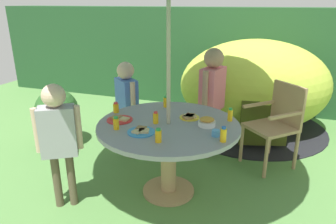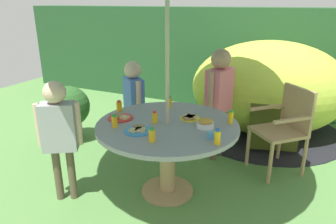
% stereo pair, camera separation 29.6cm
% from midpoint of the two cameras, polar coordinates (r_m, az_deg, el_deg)
% --- Properties ---
extents(ground_plane, '(10.00, 10.00, 0.02)m').
position_cam_midpoint_polar(ground_plane, '(3.25, 2.59, -14.53)').
color(ground_plane, '#548442').
extents(hedge_backdrop, '(9.00, 0.70, 1.72)m').
position_cam_midpoint_polar(hedge_backdrop, '(5.77, 14.82, 9.48)').
color(hedge_backdrop, '#234C28').
rests_on(hedge_backdrop, ground_plane).
extents(garden_table, '(1.33, 1.33, 0.74)m').
position_cam_midpoint_polar(garden_table, '(2.95, 2.77, -4.76)').
color(garden_table, tan).
rests_on(garden_table, ground_plane).
extents(wooden_chair, '(0.66, 0.66, 0.95)m').
position_cam_midpoint_polar(wooden_chair, '(3.67, 22.84, -2.20)').
color(wooden_chair, tan).
rests_on(wooden_chair, ground_plane).
extents(dome_tent, '(2.69, 2.69, 1.32)m').
position_cam_midpoint_polar(dome_tent, '(4.68, 19.60, 4.06)').
color(dome_tent, '#B2C63F').
rests_on(dome_tent, ground_plane).
extents(potted_plant, '(0.55, 0.55, 0.76)m').
position_cam_midpoint_polar(potted_plant, '(4.34, -15.76, 0.47)').
color(potted_plant, '#595960').
rests_on(potted_plant, ground_plane).
extents(child_in_pink_shirt, '(0.26, 0.44, 1.32)m').
position_cam_midpoint_polar(child_in_pink_shirt, '(3.65, 11.68, 3.80)').
color(child_in_pink_shirt, brown).
rests_on(child_in_pink_shirt, ground_plane).
extents(child_in_blue_shirt, '(0.34, 0.32, 1.17)m').
position_cam_midpoint_polar(child_in_blue_shirt, '(3.70, -4.02, 2.80)').
color(child_in_blue_shirt, brown).
rests_on(child_in_blue_shirt, ground_plane).
extents(child_in_grey_shirt, '(0.35, 0.30, 1.17)m').
position_cam_midpoint_polar(child_in_grey_shirt, '(2.92, -16.63, -2.69)').
color(child_in_grey_shirt, brown).
rests_on(child_in_grey_shirt, ground_plane).
extents(snack_bowl, '(0.16, 0.16, 0.08)m').
position_cam_midpoint_polar(snack_bowl, '(2.83, 9.82, -2.13)').
color(snack_bowl, white).
rests_on(snack_bowl, garden_table).
extents(plate_front_edge, '(0.19, 0.20, 0.03)m').
position_cam_midpoint_polar(plate_front_edge, '(3.02, 6.82, -1.07)').
color(plate_front_edge, yellow).
rests_on(plate_front_edge, garden_table).
extents(plate_mid_left, '(0.24, 0.24, 0.03)m').
position_cam_midpoint_polar(plate_mid_left, '(2.72, -2.45, -3.38)').
color(plate_mid_left, '#338CD8').
rests_on(plate_mid_left, garden_table).
extents(plate_near_left, '(0.25, 0.25, 0.03)m').
position_cam_midpoint_polar(plate_near_left, '(3.03, -5.93, -1.05)').
color(plate_near_left, red).
rests_on(plate_near_left, garden_table).
extents(juice_bottle_near_right, '(0.05, 0.05, 0.12)m').
position_cam_midpoint_polar(juice_bottle_near_right, '(2.90, 0.49, -1.03)').
color(juice_bottle_near_right, yellow).
rests_on(juice_bottle_near_right, garden_table).
extents(juice_bottle_far_left, '(0.05, 0.05, 0.12)m').
position_cam_midpoint_polar(juice_bottle_far_left, '(2.51, 0.41, -4.32)').
color(juice_bottle_far_left, yellow).
rests_on(juice_bottle_far_left, garden_table).
extents(juice_bottle_far_right, '(0.05, 0.05, 0.13)m').
position_cam_midpoint_polar(juice_bottle_far_right, '(2.53, 12.38, -4.55)').
color(juice_bottle_far_right, yellow).
rests_on(juice_bottle_far_right, garden_table).
extents(juice_bottle_center_front, '(0.05, 0.05, 0.12)m').
position_cam_midpoint_polar(juice_bottle_center_front, '(3.33, 2.81, 1.83)').
color(juice_bottle_center_front, yellow).
rests_on(juice_bottle_center_front, garden_table).
extents(juice_bottle_center_back, '(0.05, 0.05, 0.12)m').
position_cam_midpoint_polar(juice_bottle_center_back, '(2.81, -6.81, -1.75)').
color(juice_bottle_center_back, yellow).
rests_on(juice_bottle_center_back, garden_table).
extents(juice_bottle_mid_right, '(0.06, 0.06, 0.11)m').
position_cam_midpoint_polar(juice_bottle_mid_right, '(3.23, -6.35, 1.04)').
color(juice_bottle_mid_right, yellow).
rests_on(juice_bottle_mid_right, garden_table).
extents(juice_bottle_back_edge, '(0.05, 0.05, 0.13)m').
position_cam_midpoint_polar(juice_bottle_back_edge, '(2.97, 14.22, -0.98)').
color(juice_bottle_back_edge, yellow).
rests_on(juice_bottle_back_edge, garden_table).
extents(cup_near, '(0.07, 0.07, 0.06)m').
position_cam_midpoint_polar(cup_near, '(2.63, 11.13, -4.23)').
color(cup_near, '#4C99D8').
rests_on(cup_near, garden_table).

